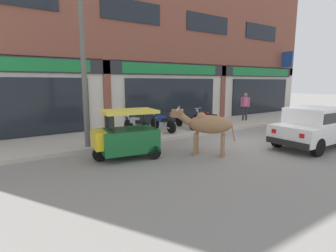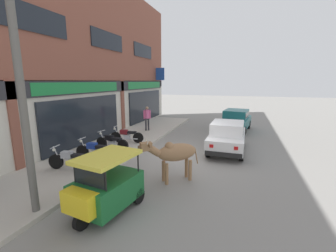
# 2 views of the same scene
# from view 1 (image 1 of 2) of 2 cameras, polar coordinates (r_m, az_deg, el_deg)

# --- Properties ---
(ground_plane) EXTENTS (90.00, 90.00, 0.00)m
(ground_plane) POSITION_cam_1_polar(r_m,az_deg,el_deg) (10.87, 18.00, -3.49)
(ground_plane) COLOR gray
(sidewalk) EXTENTS (19.00, 3.29, 0.13)m
(sidewalk) POSITION_cam_1_polar(r_m,az_deg,el_deg) (13.51, 5.12, -0.27)
(sidewalk) COLOR #B7AFA3
(sidewalk) RESTS_ON ground
(shop_building) EXTENTS (23.00, 1.40, 9.51)m
(shop_building) POSITION_cam_1_polar(r_m,az_deg,el_deg) (14.99, 0.59, 17.93)
(shop_building) COLOR brown
(shop_building) RESTS_ON ground
(cow) EXTENTS (1.58, 1.76, 1.61)m
(cow) POSITION_cam_1_polar(r_m,az_deg,el_deg) (8.56, 8.42, 0.29)
(cow) COLOR #936B47
(cow) RESTS_ON ground
(car_0) EXTENTS (3.63, 1.65, 1.46)m
(car_0) POSITION_cam_1_polar(r_m,az_deg,el_deg) (10.92, 29.38, 0.14)
(car_0) COLOR black
(car_0) RESTS_ON ground
(auto_rickshaw) EXTENTS (2.07, 1.39, 1.52)m
(auto_rickshaw) POSITION_cam_1_polar(r_m,az_deg,el_deg) (8.29, -9.14, -2.47)
(auto_rickshaw) COLOR black
(auto_rickshaw) RESTS_ON ground
(motorcycle_0) EXTENTS (0.55, 1.80, 0.88)m
(motorcycle_0) POSITION_cam_1_polar(r_m,az_deg,el_deg) (11.42, -6.86, 0.19)
(motorcycle_0) COLOR black
(motorcycle_0) RESTS_ON sidewalk
(motorcycle_1) EXTENTS (0.52, 1.81, 0.88)m
(motorcycle_1) POSITION_cam_1_polar(r_m,az_deg,el_deg) (11.95, -1.17, 0.67)
(motorcycle_1) COLOR black
(motorcycle_1) RESTS_ON sidewalk
(motorcycle_2) EXTENTS (0.52, 1.81, 0.88)m
(motorcycle_2) POSITION_cam_1_polar(r_m,az_deg,el_deg) (12.80, 3.86, 1.25)
(motorcycle_2) COLOR black
(motorcycle_2) RESTS_ON sidewalk
(motorcycle_3) EXTENTS (0.60, 1.79, 0.88)m
(motorcycle_3) POSITION_cam_1_polar(r_m,az_deg,el_deg) (13.64, 8.50, 1.68)
(motorcycle_3) COLOR black
(motorcycle_3) RESTS_ON sidewalk
(pedestrian) EXTENTS (0.36, 0.39, 1.60)m
(pedestrian) POSITION_cam_1_polar(r_m,az_deg,el_deg) (15.99, 16.46, 4.71)
(pedestrian) COLOR #2D2D33
(pedestrian) RESTS_ON sidewalk
(utility_pole) EXTENTS (0.18, 0.18, 6.00)m
(utility_pole) POSITION_cam_1_polar(r_m,az_deg,el_deg) (9.39, -17.96, 13.76)
(utility_pole) COLOR #595651
(utility_pole) RESTS_ON sidewalk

